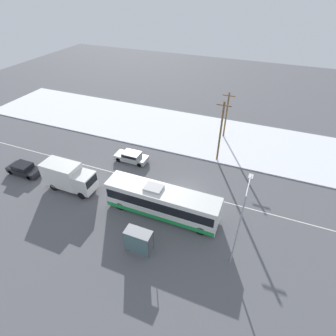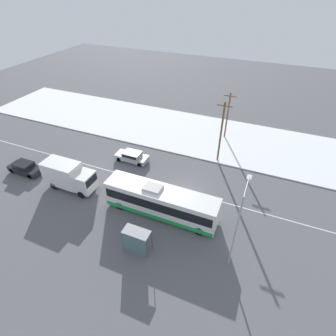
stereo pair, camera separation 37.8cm
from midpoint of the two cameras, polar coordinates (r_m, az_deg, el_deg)
ground_plane at (r=30.58m, az=4.00°, el=-5.15°), size 120.00×120.00×0.00m
snow_lot at (r=41.23m, az=10.33°, el=6.64°), size 80.00×13.01×0.12m
lane_marking_center at (r=30.58m, az=4.00°, el=-5.15°), size 60.00×0.12×0.00m
city_bus at (r=26.92m, az=-1.11°, el=-7.35°), size 11.84×2.57×3.39m
box_truck at (r=32.01m, az=-20.54°, el=-1.48°), size 6.13×2.30×3.28m
sedan_car at (r=35.24m, az=-7.57°, el=2.58°), size 4.44×1.80×1.35m
parked_car_near_truck at (r=37.37m, az=-28.47°, el=0.14°), size 4.29×1.80×1.43m
pedestrian_at_stop at (r=25.40m, az=-6.65°, el=-13.25°), size 0.61×0.27×1.69m
bus_shelter at (r=23.91m, az=-6.64°, el=-15.18°), size 2.42×1.20×2.40m
streetlamp at (r=21.51m, az=15.61°, el=-10.76°), size 0.36×2.93×7.94m
utility_pole_roadside at (r=33.81m, az=11.81°, el=7.70°), size 1.80×0.24×8.35m
utility_pole_snowlot at (r=39.98m, az=13.10°, el=11.21°), size 1.80×0.24×7.06m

